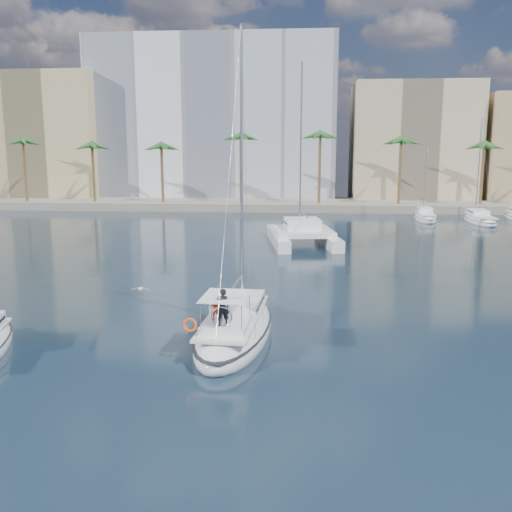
{
  "coord_description": "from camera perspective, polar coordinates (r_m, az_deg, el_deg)",
  "views": [
    {
      "loc": [
        3.76,
        -30.07,
        9.42
      ],
      "look_at": [
        1.15,
        1.5,
        3.42
      ],
      "focal_mm": 40.0,
      "sensor_mm": 36.0,
      "label": 1
    }
  ],
  "objects": [
    {
      "name": "moored_yacht_b",
      "position": [
        79.0,
        21.45,
        3.13
      ],
      "size": [
        3.32,
        10.83,
        13.72
      ],
      "primitive_type": null,
      "rotation": [
        0.0,
        0.0,
        -0.02
      ],
      "color": "white",
      "rests_on": "ground"
    },
    {
      "name": "quay",
      "position": [
        91.57,
        2.36,
        5.19
      ],
      "size": [
        120.0,
        14.0,
        1.2
      ],
      "primitive_type": "cube",
      "color": "gray",
      "rests_on": "ground"
    },
    {
      "name": "catamaran",
      "position": [
        57.34,
        4.66,
        2.4
      ],
      "size": [
        7.81,
        12.96,
        17.76
      ],
      "rotation": [
        0.0,
        0.0,
        0.15
      ],
      "color": "white",
      "rests_on": "ground"
    },
    {
      "name": "building_tan_left",
      "position": [
        109.14,
        -20.45,
        10.9
      ],
      "size": [
        22.0,
        14.0,
        22.0
      ],
      "primitive_type": "cube",
      "color": "tan",
      "rests_on": "ground"
    },
    {
      "name": "moored_yacht_a",
      "position": [
        79.32,
        16.54,
        3.46
      ],
      "size": [
        3.37,
        9.52,
        11.9
      ],
      "primitive_type": null,
      "rotation": [
        0.0,
        0.0,
        -0.07
      ],
      "color": "white",
      "rests_on": "ground"
    },
    {
      "name": "seagull",
      "position": [
        37.77,
        -11.46,
        -3.23
      ],
      "size": [
        1.2,
        0.51,
        0.22
      ],
      "color": "silver",
      "rests_on": "ground"
    },
    {
      "name": "main_sloop",
      "position": [
        28.92,
        -2.12,
        -7.22
      ],
      "size": [
        4.1,
        11.13,
        16.26
      ],
      "rotation": [
        0.0,
        0.0,
        -0.06
      ],
      "color": "white",
      "rests_on": "ground"
    },
    {
      "name": "palm_left",
      "position": [
        94.91,
        -19.06,
        10.67
      ],
      "size": [
        3.6,
        3.6,
        12.3
      ],
      "color": "brown",
      "rests_on": "ground"
    },
    {
      "name": "ground",
      "position": [
        31.73,
        -2.31,
        -6.55
      ],
      "size": [
        160.0,
        160.0,
        0.0
      ],
      "primitive_type": "plane",
      "color": "black",
      "rests_on": "ground"
    },
    {
      "name": "building_beige",
      "position": [
        101.72,
        15.33,
        10.68
      ],
      "size": [
        20.0,
        14.0,
        20.0
      ],
      "primitive_type": "cube",
      "color": "tan",
      "rests_on": "ground"
    },
    {
      "name": "building_modern",
      "position": [
        104.37,
        -4.07,
        13.22
      ],
      "size": [
        42.0,
        16.0,
        28.0
      ],
      "primitive_type": "cube",
      "color": "white",
      "rests_on": "ground"
    },
    {
      "name": "palm_centre",
      "position": [
        87.15,
        2.3,
        11.28
      ],
      "size": [
        3.6,
        3.6,
        12.3
      ],
      "color": "brown",
      "rests_on": "ground"
    }
  ]
}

